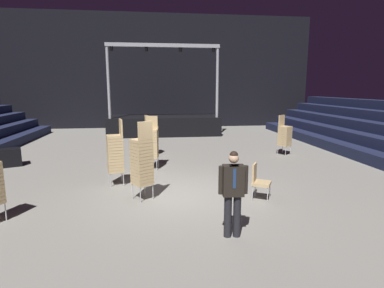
# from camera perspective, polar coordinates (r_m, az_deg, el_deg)

# --- Properties ---
(ground_plane) EXTENTS (22.00, 30.00, 0.10)m
(ground_plane) POSITION_cam_1_polar(r_m,az_deg,el_deg) (8.64, -2.13, -9.50)
(ground_plane) COLOR gray
(arena_end_wall) EXTENTS (22.00, 0.30, 8.00)m
(arena_end_wall) POSITION_cam_1_polar(r_m,az_deg,el_deg) (23.13, -5.66, 13.02)
(arena_end_wall) COLOR black
(arena_end_wall) RESTS_ON ground_plane
(stage_riser) EXTENTS (6.71, 2.97, 5.31)m
(stage_riser) POSITION_cam_1_polar(r_m,az_deg,el_deg) (19.58, -5.16, 3.70)
(stage_riser) COLOR black
(stage_riser) RESTS_ON ground_plane
(man_with_tie) EXTENTS (0.57, 0.26, 1.70)m
(man_with_tie) POSITION_cam_1_polar(r_m,az_deg,el_deg) (6.05, 7.52, -8.20)
(man_with_tie) COLOR black
(man_with_tie) RESTS_ON ground_plane
(chair_stack_front_left) EXTENTS (0.61, 0.61, 2.05)m
(chair_stack_front_left) POSITION_cam_1_polar(r_m,az_deg,el_deg) (8.09, -9.13, -3.04)
(chair_stack_front_left) COLOR #B2B5BA
(chair_stack_front_left) RESTS_ON ground_plane
(chair_stack_front_right) EXTENTS (0.50, 0.50, 1.88)m
(chair_stack_front_right) POSITION_cam_1_polar(r_m,az_deg,el_deg) (11.15, -7.38, 0.22)
(chair_stack_front_right) COLOR #B2B5BA
(chair_stack_front_right) RESTS_ON ground_plane
(chair_stack_mid_left) EXTENTS (0.61, 0.61, 1.71)m
(chair_stack_mid_left) POSITION_cam_1_polar(r_m,az_deg,el_deg) (13.96, 16.57, 1.56)
(chair_stack_mid_left) COLOR #B2B5BA
(chair_stack_mid_left) RESTS_ON ground_plane
(chair_stack_mid_centre) EXTENTS (0.53, 0.53, 1.96)m
(chair_stack_mid_centre) POSITION_cam_1_polar(r_m,az_deg,el_deg) (9.47, -13.83, -1.52)
(chair_stack_mid_centre) COLOR #B2B5BA
(chair_stack_mid_centre) RESTS_ON ground_plane
(chair_stack_rear_right) EXTENTS (0.58, 0.58, 1.71)m
(chair_stack_rear_right) POSITION_cam_1_polar(r_m,az_deg,el_deg) (13.56, -7.43, 1.65)
(chair_stack_rear_right) COLOR #B2B5BA
(chair_stack_rear_right) RESTS_ON ground_plane
(equipment_road_case) EXTENTS (1.06, 0.91, 0.65)m
(equipment_road_case) POSITION_cam_1_polar(r_m,az_deg,el_deg) (13.37, -30.64, -2.15)
(equipment_road_case) COLOR black
(equipment_road_case) RESTS_ON ground_plane
(loose_chair_near_man) EXTENTS (0.60, 0.60, 0.95)m
(loose_chair_near_man) POSITION_cam_1_polar(r_m,az_deg,el_deg) (8.27, 12.13, -6.37)
(loose_chair_near_man) COLOR #B2B5BA
(loose_chair_near_man) RESTS_ON ground_plane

